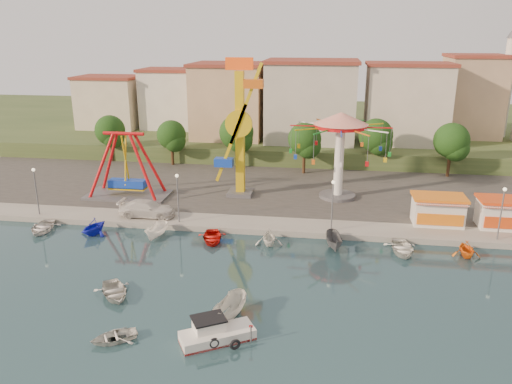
% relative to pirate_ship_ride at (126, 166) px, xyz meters
% --- Properties ---
extents(ground, '(200.00, 200.00, 0.00)m').
position_rel_pirate_ship_ride_xyz_m(ground, '(16.74, -20.59, -4.39)').
color(ground, '#142A37').
rests_on(ground, ground).
extents(quay_deck, '(200.00, 100.00, 0.60)m').
position_rel_pirate_ship_ride_xyz_m(quay_deck, '(16.74, 41.41, -4.09)').
color(quay_deck, '#9E998E').
rests_on(quay_deck, ground).
extents(asphalt_pad, '(90.00, 28.00, 0.01)m').
position_rel_pirate_ship_ride_xyz_m(asphalt_pad, '(16.74, 9.41, -3.79)').
color(asphalt_pad, '#4C4944').
rests_on(asphalt_pad, quay_deck).
extents(hill_terrace, '(200.00, 60.00, 3.00)m').
position_rel_pirate_ship_ride_xyz_m(hill_terrace, '(16.74, 46.41, -2.89)').
color(hill_terrace, '#384C26').
rests_on(hill_terrace, ground).
extents(pirate_ship_ride, '(10.00, 5.00, 8.00)m').
position_rel_pirate_ship_ride_xyz_m(pirate_ship_ride, '(0.00, 0.00, 0.00)').
color(pirate_ship_ride, '#59595E').
rests_on(pirate_ship_ride, quay_deck).
extents(kamikaze_tower, '(4.52, 3.10, 16.50)m').
position_rel_pirate_ship_ride_xyz_m(kamikaze_tower, '(13.76, 2.32, 4.18)').
color(kamikaze_tower, '#59595E').
rests_on(kamikaze_tower, quay_deck).
extents(wave_swinger, '(11.60, 11.60, 10.40)m').
position_rel_pirate_ship_ride_xyz_m(wave_swinger, '(25.42, 3.32, 3.80)').
color(wave_swinger, '#59595E').
rests_on(wave_swinger, quay_deck).
extents(booth_left, '(5.40, 3.78, 3.08)m').
position_rel_pirate_ship_ride_xyz_m(booth_left, '(35.70, -4.10, -2.23)').
color(booth_left, white).
rests_on(booth_left, quay_deck).
extents(booth_mid, '(5.40, 3.78, 3.08)m').
position_rel_pirate_ship_ride_xyz_m(booth_mid, '(42.25, -4.10, -2.23)').
color(booth_mid, white).
rests_on(booth_mid, quay_deck).
extents(lamp_post_0, '(0.14, 0.14, 5.00)m').
position_rel_pirate_ship_ride_xyz_m(lamp_post_0, '(-7.26, -7.59, -1.29)').
color(lamp_post_0, '#59595E').
rests_on(lamp_post_0, quay_deck).
extents(lamp_post_1, '(0.14, 0.14, 5.00)m').
position_rel_pirate_ship_ride_xyz_m(lamp_post_1, '(8.74, -7.59, -1.29)').
color(lamp_post_1, '#59595E').
rests_on(lamp_post_1, quay_deck).
extents(lamp_post_2, '(0.14, 0.14, 5.00)m').
position_rel_pirate_ship_ride_xyz_m(lamp_post_2, '(24.74, -7.59, -1.29)').
color(lamp_post_2, '#59595E').
rests_on(lamp_post_2, quay_deck).
extents(lamp_post_3, '(0.14, 0.14, 5.00)m').
position_rel_pirate_ship_ride_xyz_m(lamp_post_3, '(40.74, -7.59, -1.29)').
color(lamp_post_3, '#59595E').
rests_on(lamp_post_3, quay_deck).
extents(tree_0, '(4.60, 4.60, 7.19)m').
position_rel_pirate_ship_ride_xyz_m(tree_0, '(-9.26, 16.39, 1.08)').
color(tree_0, '#382314').
rests_on(tree_0, quay_deck).
extents(tree_1, '(4.35, 4.35, 6.80)m').
position_rel_pirate_ship_ride_xyz_m(tree_1, '(0.74, 15.65, 0.81)').
color(tree_1, '#382314').
rests_on(tree_1, quay_deck).
extents(tree_2, '(5.02, 5.02, 7.85)m').
position_rel_pirate_ship_ride_xyz_m(tree_2, '(10.74, 15.22, 1.52)').
color(tree_2, '#382314').
rests_on(tree_2, quay_deck).
extents(tree_3, '(4.68, 4.68, 7.32)m').
position_rel_pirate_ship_ride_xyz_m(tree_3, '(20.74, 13.78, 1.16)').
color(tree_3, '#382314').
rests_on(tree_3, quay_deck).
extents(tree_4, '(4.86, 4.86, 7.60)m').
position_rel_pirate_ship_ride_xyz_m(tree_4, '(30.74, 16.77, 1.35)').
color(tree_4, '#382314').
rests_on(tree_4, quay_deck).
extents(tree_5, '(4.83, 4.83, 7.54)m').
position_rel_pirate_ship_ride_xyz_m(tree_5, '(40.74, 14.95, 1.31)').
color(tree_5, '#382314').
rests_on(tree_5, quay_deck).
extents(building_0, '(9.26, 9.53, 11.87)m').
position_rel_pirate_ship_ride_xyz_m(building_0, '(-16.63, 25.48, 4.54)').
color(building_0, beige).
rests_on(building_0, hill_terrace).
extents(building_1, '(12.33, 9.01, 8.63)m').
position_rel_pirate_ship_ride_xyz_m(building_1, '(-4.59, 30.80, 2.92)').
color(building_1, silver).
rests_on(building_1, hill_terrace).
extents(building_2, '(11.95, 9.28, 11.23)m').
position_rel_pirate_ship_ride_xyz_m(building_2, '(8.56, 31.37, 4.22)').
color(building_2, tan).
rests_on(building_2, hill_terrace).
extents(building_3, '(12.59, 10.50, 9.20)m').
position_rel_pirate_ship_ride_xyz_m(building_3, '(22.34, 28.21, 3.20)').
color(building_3, beige).
rests_on(building_3, hill_terrace).
extents(building_4, '(10.75, 9.23, 9.24)m').
position_rel_pirate_ship_ride_xyz_m(building_4, '(35.81, 31.62, 3.22)').
color(building_4, beige).
rests_on(building_4, hill_terrace).
extents(building_5, '(12.77, 10.96, 11.21)m').
position_rel_pirate_ship_ride_xyz_m(building_5, '(49.11, 29.74, 4.21)').
color(building_5, tan).
rests_on(building_5, hill_terrace).
extents(minaret, '(2.80, 2.80, 18.00)m').
position_rel_pirate_ship_ride_xyz_m(minaret, '(52.74, 33.41, 8.15)').
color(minaret, silver).
rests_on(minaret, hill_terrace).
extents(cabin_motorboat, '(5.24, 4.13, 1.75)m').
position_rel_pirate_ship_ride_xyz_m(cabin_motorboat, '(17.15, -27.08, -3.93)').
color(cabin_motorboat, white).
rests_on(cabin_motorboat, ground).
extents(rowboat_a, '(4.55, 4.84, 0.82)m').
position_rel_pirate_ship_ride_xyz_m(rowboat_a, '(7.97, -22.49, -3.99)').
color(rowboat_a, silver).
rests_on(rowboat_a, ground).
extents(rowboat_b, '(3.80, 3.55, 0.64)m').
position_rel_pirate_ship_ride_xyz_m(rowboat_b, '(10.40, -28.19, -4.07)').
color(rowboat_b, silver).
rests_on(rowboat_b, ground).
extents(skiff, '(2.56, 4.51, 1.64)m').
position_rel_pirate_ship_ride_xyz_m(skiff, '(17.64, -24.43, -3.57)').
color(skiff, silver).
rests_on(skiff, ground).
extents(van, '(6.13, 2.56, 1.77)m').
position_rel_pirate_ship_ride_xyz_m(van, '(4.82, -6.45, -2.91)').
color(van, silver).
rests_on(van, quay_deck).
extents(moored_boat_0, '(3.49, 4.50, 0.86)m').
position_rel_pirate_ship_ride_xyz_m(moored_boat_0, '(-5.10, -10.79, -3.97)').
color(moored_boat_0, silver).
rests_on(moored_boat_0, ground).
extents(moored_boat_1, '(3.64, 3.95, 1.74)m').
position_rel_pirate_ship_ride_xyz_m(moored_boat_1, '(0.67, -10.79, -3.52)').
color(moored_boat_1, '#161DC2').
rests_on(moored_boat_1, ground).
extents(moored_boat_2, '(2.03, 3.91, 1.44)m').
position_rel_pirate_ship_ride_xyz_m(moored_boat_2, '(7.39, -10.79, -3.68)').
color(moored_boat_2, white).
rests_on(moored_boat_2, ground).
extents(moored_boat_3, '(3.64, 4.49, 0.82)m').
position_rel_pirate_ship_ride_xyz_m(moored_boat_3, '(13.06, -10.79, -3.98)').
color(moored_boat_3, red).
rests_on(moored_boat_3, ground).
extents(moored_boat_4, '(3.13, 3.48, 1.62)m').
position_rel_pirate_ship_ride_xyz_m(moored_boat_4, '(18.75, -10.79, -3.59)').
color(moored_boat_4, white).
rests_on(moored_boat_4, ground).
extents(moored_boat_5, '(1.93, 4.04, 1.50)m').
position_rel_pirate_ship_ride_xyz_m(moored_boat_5, '(25.05, -10.79, -3.64)').
color(moored_boat_5, '#595A5E').
rests_on(moored_boat_5, ground).
extents(moored_boat_6, '(3.27, 4.41, 0.88)m').
position_rel_pirate_ship_ride_xyz_m(moored_boat_6, '(31.38, -10.79, -3.95)').
color(moored_boat_6, white).
rests_on(moored_boat_6, ground).
extents(moored_boat_7, '(2.69, 3.07, 1.55)m').
position_rel_pirate_ship_ride_xyz_m(moored_boat_7, '(37.13, -10.79, -3.62)').
color(moored_boat_7, orange).
rests_on(moored_boat_7, ground).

